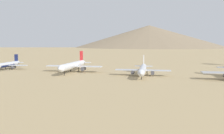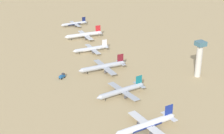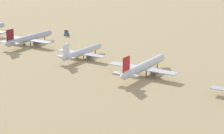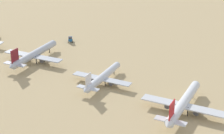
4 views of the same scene
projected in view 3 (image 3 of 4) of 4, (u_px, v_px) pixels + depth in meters
ground_plane at (29, 46)px, 256.82m from camera, size 1800.00×1800.00×0.00m
parked_jet_1 at (143, 67)px, 198.00m from camera, size 43.36×35.16×12.52m
parked_jet_2 at (82, 52)px, 227.47m from camera, size 37.13×30.10×10.72m
parked_jet_3 at (29, 38)px, 257.71m from camera, size 43.30×35.06×12.52m
service_truck at (66, 32)px, 286.63m from camera, size 5.70×4.85×3.90m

